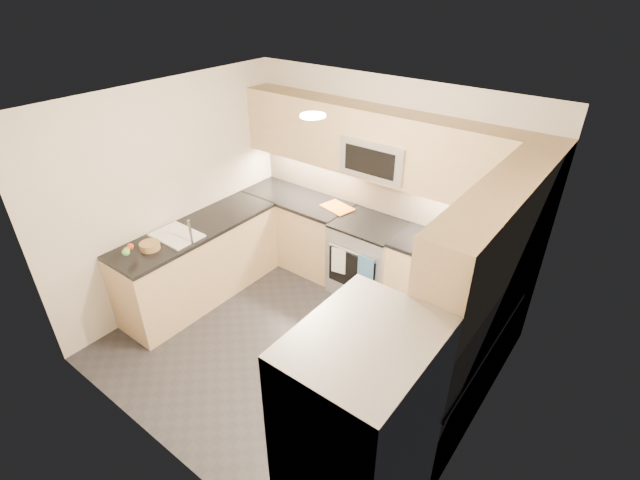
{
  "coord_description": "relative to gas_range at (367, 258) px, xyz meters",
  "views": [
    {
      "loc": [
        2.36,
        -2.75,
        3.48
      ],
      "look_at": [
        0.0,
        0.35,
        1.15
      ],
      "focal_mm": 26.0,
      "sensor_mm": 36.0,
      "label": 1
    }
  ],
  "objects": [
    {
      "name": "microwave_door",
      "position": [
        0.0,
        -0.08,
        1.24
      ],
      "size": [
        0.6,
        0.01,
        0.28
      ],
      "primitive_type": "cube",
      "color": "black",
      "rests_on": "microwave"
    },
    {
      "name": "gas_range",
      "position": [
        0.0,
        0.0,
        0.0
      ],
      "size": [
        0.76,
        0.65,
        0.91
      ],
      "primitive_type": "cube",
      "color": "#AAADB2",
      "rests_on": "floor"
    },
    {
      "name": "dish_towel_blue",
      "position": [
        0.21,
        -0.37,
        0.1
      ],
      "size": [
        0.21,
        0.03,
        0.39
      ],
      "primitive_type": "cube",
      "rotation": [
        0.0,
        0.0,
        -0.08
      ],
      "color": "#366195",
      "rests_on": "oven_handle"
    },
    {
      "name": "wall_front",
      "position": [
        0.0,
        -2.88,
        0.79
      ],
      "size": [
        3.6,
        0.02,
        2.5
      ],
      "primitive_type": "cube",
      "color": "beige",
      "rests_on": "floor"
    },
    {
      "name": "microwave",
      "position": [
        0.0,
        0.12,
        1.24
      ],
      "size": [
        0.76,
        0.4,
        0.4
      ],
      "primitive_type": "cube",
      "color": "#A9AEB2",
      "rests_on": "upper_cab_back"
    },
    {
      "name": "upper_cab_back",
      "position": [
        0.0,
        0.15,
        1.37
      ],
      "size": [
        3.6,
        0.35,
        0.75
      ],
      "primitive_type": "cube",
      "color": "tan",
      "rests_on": "wall_back"
    },
    {
      "name": "backsplash_back",
      "position": [
        0.0,
        0.32,
        0.74
      ],
      "size": [
        3.6,
        0.01,
        0.51
      ],
      "primitive_type": "cube",
      "color": "tan",
      "rests_on": "wall_back"
    },
    {
      "name": "countertop_right",
      "position": [
        1.5,
        -1.12,
        0.47
      ],
      "size": [
        0.63,
        1.7,
        0.04
      ],
      "primitive_type": "cube",
      "color": "black",
      "rests_on": "base_cab_right"
    },
    {
      "name": "fruit_pear",
      "position": [
        -1.46,
        -2.14,
        0.6
      ],
      "size": [
        0.08,
        0.08,
        0.08
      ],
      "primitive_type": "sphere",
      "color": "#53B64E",
      "rests_on": "fruit_basket"
    },
    {
      "name": "sink_basin",
      "position": [
        -1.5,
        -1.53,
        0.42
      ],
      "size": [
        0.52,
        0.38,
        0.16
      ],
      "primitive_type": "cube",
      "color": "white",
      "rests_on": "base_cab_peninsula"
    },
    {
      "name": "faucet",
      "position": [
        -1.24,
        -1.53,
        0.62
      ],
      "size": [
        0.03,
        0.03,
        0.28
      ],
      "primitive_type": "cylinder",
      "color": "silver",
      "rests_on": "countertop_peninsula"
    },
    {
      "name": "wall_right",
      "position": [
        1.8,
        -1.28,
        0.79
      ],
      "size": [
        0.02,
        3.2,
        2.5
      ],
      "primitive_type": "cube",
      "color": "beige",
      "rests_on": "floor"
    },
    {
      "name": "dish_towel_check",
      "position": [
        -0.16,
        -0.37,
        0.1
      ],
      "size": [
        0.17,
        0.05,
        0.32
      ],
      "primitive_type": "cube",
      "rotation": [
        0.0,
        0.0,
        0.19
      ],
      "color": "silver",
      "rests_on": "oven_handle"
    },
    {
      "name": "backsplash_right",
      "position": [
        1.8,
        -0.82,
        0.74
      ],
      "size": [
        0.01,
        2.3,
        0.51
      ],
      "primitive_type": "cube",
      "color": "tan",
      "rests_on": "wall_right"
    },
    {
      "name": "upper_cab_right",
      "position": [
        1.62,
        -1.0,
        1.37
      ],
      "size": [
        0.35,
        1.95,
        0.75
      ],
      "primitive_type": "cube",
      "color": "tan",
      "rests_on": "wall_right"
    },
    {
      "name": "fridge_handle_right",
      "position": [
        1.08,
        -2.25,
        0.49
      ],
      "size": [
        0.02,
        0.02,
        1.2
      ],
      "primitive_type": "cylinder",
      "color": "#B2B5BA",
      "rests_on": "refrigerator"
    },
    {
      "name": "refrigerator",
      "position": [
        1.45,
        -2.43,
        0.45
      ],
      "size": [
        0.7,
        0.9,
        1.8
      ],
      "primitive_type": "cube",
      "color": "#ABAEB3",
      "rests_on": "floor"
    },
    {
      "name": "utensil_bowl",
      "position": [
        1.34,
        -0.03,
        0.56
      ],
      "size": [
        0.28,
        0.28,
        0.15
      ],
      "primitive_type": "cylinder",
      "rotation": [
        0.0,
        0.0,
        0.08
      ],
      "color": "#6BB04B",
      "rests_on": "countertop_back_right"
    },
    {
      "name": "countertop_peninsula",
      "position": [
        -1.5,
        -1.28,
        0.47
      ],
      "size": [
        0.63,
        2.0,
        0.04
      ],
      "primitive_type": "cube",
      "color": "black",
      "rests_on": "base_cab_peninsula"
    },
    {
      "name": "fruit_basket",
      "position": [
        -1.5,
        -1.86,
        0.52
      ],
      "size": [
        0.26,
        0.26,
        0.07
      ],
      "primitive_type": "cylinder",
      "rotation": [
        0.0,
        0.0,
        -0.35
      ],
      "color": "#A47C4C",
      "rests_on": "countertop_peninsula"
    },
    {
      "name": "base_cab_back_left",
      "position": [
        -1.09,
        0.02,
        -0.01
      ],
      "size": [
        1.42,
        0.6,
        0.9
      ],
      "primitive_type": "cube",
      "color": "tan",
      "rests_on": "floor"
    },
    {
      "name": "base_cab_back_right",
      "position": [
        1.09,
        0.02,
        -0.01
      ],
      "size": [
        1.42,
        0.6,
        0.9
      ],
      "primitive_type": "cube",
      "color": "tan",
      "rests_on": "floor"
    },
    {
      "name": "oven_handle",
      "position": [
        0.0,
        -0.35,
        0.26
      ],
      "size": [
        0.6,
        0.02,
        0.02
      ],
      "primitive_type": "cylinder",
      "rotation": [
        0.0,
        1.57,
        0.0
      ],
      "color": "#B2B5BA",
      "rests_on": "gas_range"
    },
    {
      "name": "wall_back",
      "position": [
        0.0,
        0.32,
        0.79
      ],
      "size": [
        3.6,
        0.02,
        2.5
      ],
      "primitive_type": "cube",
      "color": "beige",
      "rests_on": "floor"
    },
    {
      "name": "fridge_handle_left",
      "position": [
        1.08,
        -2.61,
        0.49
      ],
      "size": [
        0.02,
        0.02,
        1.2
      ],
      "primitive_type": "cylinder",
      "color": "#B2B5BA",
      "rests_on": "refrigerator"
    },
    {
      "name": "wall_left",
      "position": [
        -1.8,
        -1.28,
        0.79
      ],
      "size": [
        0.02,
        3.2,
        2.5
      ],
      "primitive_type": "cube",
      "color": "beige",
      "rests_on": "floor"
    },
    {
      "name": "fruit_apple",
      "position": [
        -1.52,
        -2.05,
        0.6
      ],
      "size": [
        0.07,
        0.07,
        0.07
      ],
      "primitive_type": "sphere",
      "color": "#C24116",
      "rests_on": "fruit_basket"
    },
    {
      "name": "base_cab_right",
      "position": [
        1.5,
        -1.12,
        -0.01
      ],
      "size": [
        0.6,
        1.7,
        0.9
      ],
      "primitive_type": "cube",
      "color": "tan",
      "rests_on": "floor"
    },
    {
      "name": "countertop_back_right",
      "position": [
        1.09,
        0.02,
        0.47
      ],
      "size": [
        1.42,
        0.63,
        0.04
      ],
      "primitive_type": "cube",
      "color": "black",
      "rests_on": "base_cab_back_right"
    },
    {
      "name": "cutting_board",
      "position": [
        -0.51,
        0.08,
        0.49
      ],
      "size": [
        0.42,
        0.34,
        0.01
      ],
      "primitive_type": "cube",
      "rotation": [
        0.0,
        0.0,
        -0.22
      ],
      "color": "orange",
      "rests_on": "countertop_back_left"
    },
    {
      "name": "ceiling",
      "position": [
        0.0,
        -1.28,
        2.04
      ],
      "size": [
        3.6,
        3.2,
        0.02
      ],
      "primitive_type": "cube",
      "color": "beige",
      "rests_on": "wall_back"
    },
    {
      "name": "oven_door_glass",
      "position": [
        0.0,
        -0.33,
        -0.01
      ],
      "size": [
        0.62,
        0.02,
        0.45
      ],
      "primitive_type": "cube",
      "color": "black",
      "rests_on": "gas_range"
    },
    {
      "name": "range_cooktop",
      "position": [
        0.0,
        0.0,
        0.46
      ],
      "size": [
        0.76,
        0.65,
        0.03
      ],
      "primitive_type": "cube",
      "color": "black",
      "rests_on": "gas_range"
    },
    {
      "name": "countertop_back_left",
      "position": [
        -1.09,
        0.02,
        0.47
      ],
      "size": [
        1.42,
        0.63,
        0.04
      ],
      "primitive_type": "cube",
      "color": "black",
      "rests_on": "base_cab_back_left"
    },
    {
      "name": "base_cab_peninsula",
      "position": [
        -1.5,
        -1.28,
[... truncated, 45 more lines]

